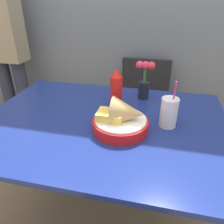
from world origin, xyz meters
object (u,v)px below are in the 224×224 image
food_basket (123,119)px  ketchup_bottle (116,88)px  person_standing (5,44)px  chair_far_window (143,100)px  flower_vase (144,80)px  drink_cup (169,113)px

food_basket → ketchup_bottle: bearing=108.1°
person_standing → food_basket: bearing=-35.3°
chair_far_window → flower_vase: (0.03, -0.50, 0.36)m
flower_vase → chair_far_window: bearing=93.7°
chair_far_window → drink_cup: drink_cup is taller
ketchup_bottle → flower_vase: bearing=43.6°
drink_cup → person_standing: bearing=151.4°
chair_far_window → flower_vase: 0.62m
chair_far_window → person_standing: bearing=-177.4°
person_standing → ketchup_bottle: bearing=-28.3°
food_basket → drink_cup: drink_cup is taller
chair_far_window → food_basket: 0.92m
chair_far_window → food_basket: food_basket is taller
chair_far_window → ketchup_bottle: (-0.10, -0.63, 0.35)m
chair_far_window → flower_vase: size_ratio=3.77×
person_standing → flower_vase: bearing=-20.4°
flower_vase → ketchup_bottle: bearing=-136.4°
ketchup_bottle → drink_cup: (0.27, -0.16, -0.04)m
chair_far_window → food_basket: bearing=-91.5°
drink_cup → ketchup_bottle: bearing=150.3°
ketchup_bottle → person_standing: (-1.08, 0.58, 0.07)m
person_standing → chair_far_window: bearing=2.6°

